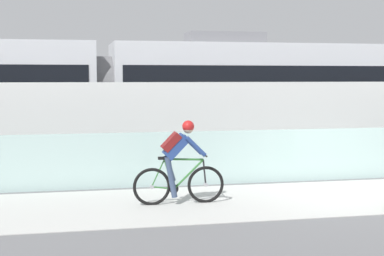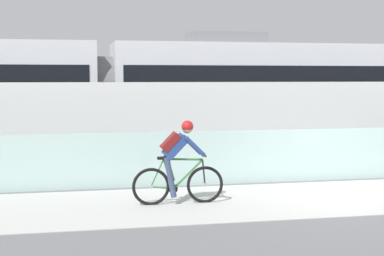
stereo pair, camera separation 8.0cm
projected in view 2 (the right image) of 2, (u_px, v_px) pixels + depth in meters
ground_plane at (356, 196)px, 11.77m from camera, size 200.00×200.00×0.00m
bike_path_deck at (356, 196)px, 11.77m from camera, size 32.00×3.20×0.01m
glass_parapet at (319, 155)px, 13.52m from camera, size 32.00×0.05×1.22m
concrete_barrier_wall at (291, 126)px, 15.23m from camera, size 32.00×0.36×2.30m
tram_rail_near at (261, 156)px, 17.76m from camera, size 32.00×0.08×0.01m
tram_rail_far at (247, 150)px, 19.16m from camera, size 32.00×0.08×0.01m
tram at (104, 95)px, 17.34m from camera, size 22.56×2.54×3.81m
cyclist_on_bike at (178, 163)px, 10.96m from camera, size 1.77×0.58×1.61m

